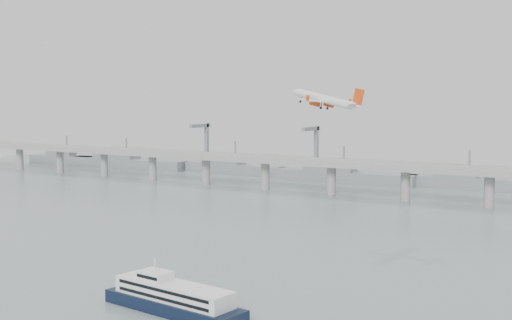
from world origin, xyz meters
The scene contains 5 objects.
ground centered at (0.00, 0.00, 0.00)m, with size 900.00×900.00×0.00m, color slate.
bridge centered at (-1.15, 200.00, 17.65)m, with size 800.00×22.00×23.90m.
distant_fleet centered at (-155.36, 265.08, 6.22)m, with size 453.00×60.90×40.00m.
ferry centered at (32.62, -46.70, 4.13)m, with size 80.59×20.91×15.22m.
airliner centered at (20.78, 82.96, 62.75)m, with size 40.28×36.63×11.40m.
Camera 1 is at (156.70, -204.69, 64.56)m, focal length 48.00 mm.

